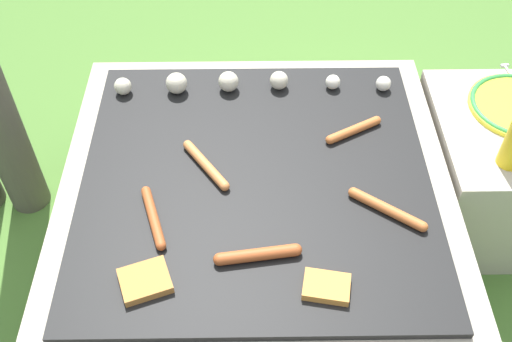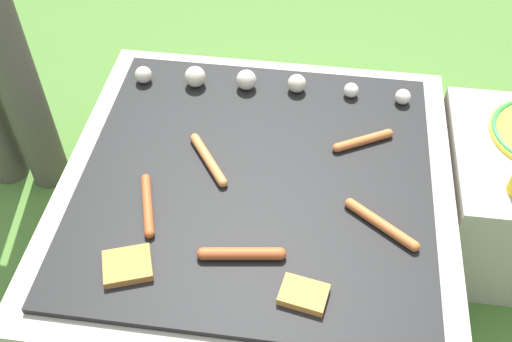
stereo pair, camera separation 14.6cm
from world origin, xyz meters
The scene contains 11 objects.
ground_plane centered at (0.00, 0.00, 0.00)m, with size 14.00×14.00×0.00m, color #47702D.
grill centered at (0.00, 0.00, 0.18)m, with size 0.97×0.97×0.37m.
side_ledge centered at (0.73, 0.18, 0.19)m, with size 0.46×0.47×0.37m.
sausage_front_center centered at (-0.12, 0.03, 0.38)m, with size 0.12×0.17×0.02m.
sausage_back_left centered at (0.26, 0.15, 0.38)m, with size 0.15×0.10×0.02m.
sausage_mid_left centered at (-0.24, -0.13, 0.38)m, with size 0.07×0.18×0.02m.
sausage_front_right centered at (0.00, -0.24, 0.38)m, with size 0.19×0.05×0.03m.
sausage_mid_right centered at (0.30, -0.12, 0.38)m, with size 0.17×0.13×0.02m.
bread_slice_left centered at (-0.24, -0.30, 0.38)m, with size 0.13×0.12×0.02m.
bread_slice_right centered at (0.14, -0.32, 0.38)m, with size 0.11×0.09×0.02m.
mushroom_row centered at (-0.06, 0.33, 0.40)m, with size 0.78×0.07×0.06m.
Camera 1 is at (-0.01, -0.99, 1.47)m, focal length 42.00 mm.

